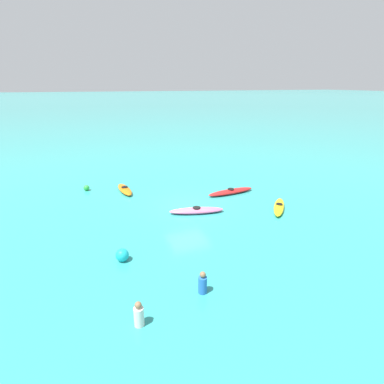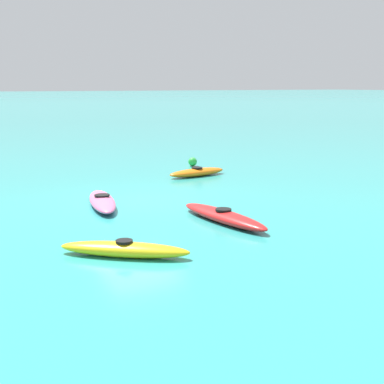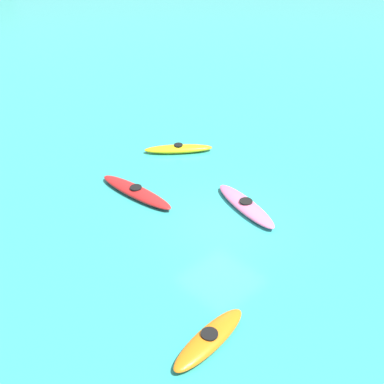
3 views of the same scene
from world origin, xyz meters
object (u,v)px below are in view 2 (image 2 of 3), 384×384
(kayak_pink, at_px, (102,201))
(kayak_orange, at_px, (197,172))
(buoy_green, at_px, (193,162))
(kayak_red, at_px, (223,216))
(kayak_yellow, at_px, (124,249))

(kayak_pink, bearing_deg, kayak_orange, -147.74)
(buoy_green, bearing_deg, kayak_pink, 41.95)
(kayak_red, bearing_deg, buoy_green, -114.84)
(kayak_orange, xyz_separation_m, kayak_red, (3.08, 6.76, -0.00))
(kayak_yellow, height_order, kayak_red, same)
(kayak_yellow, xyz_separation_m, kayak_red, (-3.48, -1.44, -0.00))
(kayak_red, relative_size, buoy_green, 8.88)
(kayak_pink, height_order, kayak_red, same)
(kayak_pink, bearing_deg, kayak_red, 122.73)
(kayak_orange, height_order, buoy_green, buoy_green)
(kayak_red, xyz_separation_m, buoy_green, (-4.29, -9.26, 0.04))
(kayak_yellow, bearing_deg, kayak_red, -157.49)
(kayak_pink, height_order, kayak_yellow, same)
(kayak_yellow, bearing_deg, kayak_orange, -128.63)
(kayak_orange, xyz_separation_m, buoy_green, (-1.21, -2.50, 0.04))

